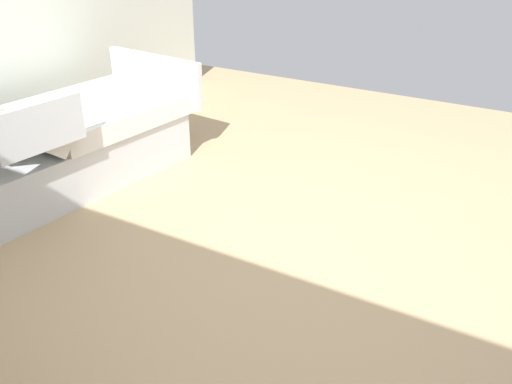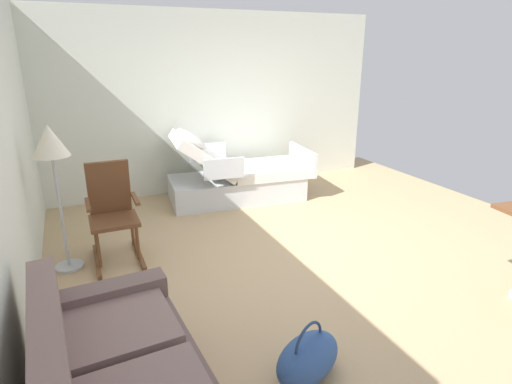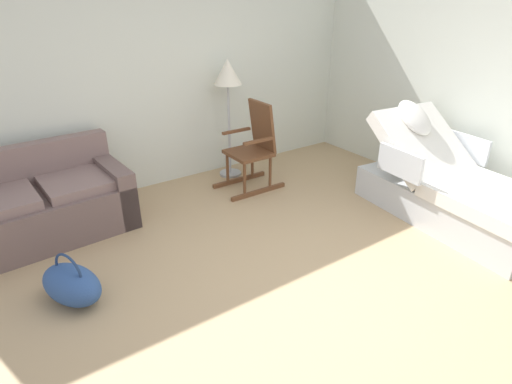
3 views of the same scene
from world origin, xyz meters
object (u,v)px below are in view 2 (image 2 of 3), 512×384
rocking_chair (113,214)px  floor_lamp (51,151)px  hospital_bed (237,179)px  duffel_bag (308,358)px

rocking_chair → floor_lamp: 0.87m
hospital_bed → floor_lamp: bearing=118.1°
rocking_chair → hospital_bed: bearing=-57.2°
duffel_bag → hospital_bed: bearing=-14.3°
rocking_chair → floor_lamp: bearing=95.5°
hospital_bed → rocking_chair: hospital_bed is taller
hospital_bed → rocking_chair: bearing=122.8°
hospital_bed → floor_lamp: size_ratio=1.45×
rocking_chair → duffel_bag: size_ratio=1.63×
floor_lamp → duffel_bag: bearing=-147.9°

